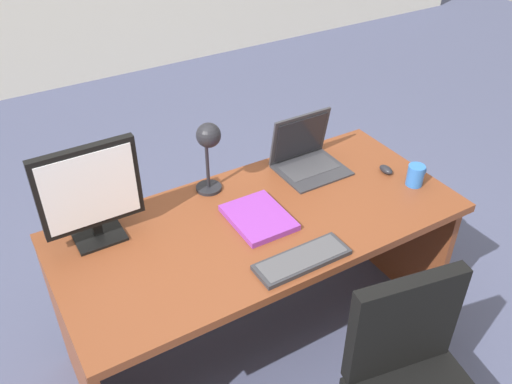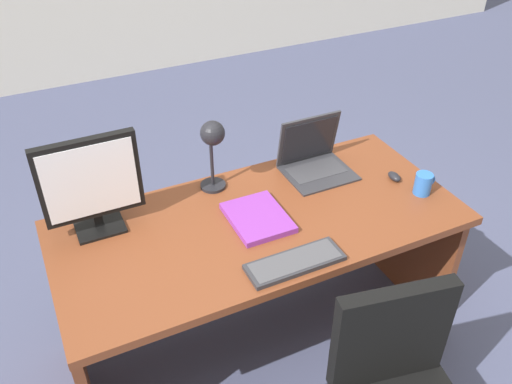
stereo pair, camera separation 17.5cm
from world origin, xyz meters
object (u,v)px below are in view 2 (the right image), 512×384
at_px(laptop, 313,154).
at_px(desk_lamp, 213,142).
at_px(mouse, 394,177).
at_px(book, 258,218).
at_px(monitor, 91,183).
at_px(desk, 255,248).
at_px(coffee_mug, 423,184).
at_px(keyboard, 296,262).

height_order(laptop, desk_lamp, desk_lamp).
height_order(mouse, book, mouse).
xyz_separation_m(monitor, book, (0.63, -0.24, -0.22)).
xyz_separation_m(desk, coffee_mug, (0.76, -0.19, 0.26)).
xyz_separation_m(keyboard, mouse, (0.71, 0.31, 0.01)).
bearing_deg(desk, mouse, -3.99).
height_order(laptop, keyboard, laptop).
height_order(keyboard, coffee_mug, coffee_mug).
height_order(laptop, mouse, laptop).
bearing_deg(desk_lamp, mouse, -20.03).
height_order(laptop, coffee_mug, laptop).
distance_m(laptop, book, 0.51).
xyz_separation_m(laptop, mouse, (0.30, -0.26, -0.06)).
relative_size(desk, desk_lamp, 4.95).
bearing_deg(laptop, monitor, -178.66).
distance_m(monitor, keyboard, 0.88).
distance_m(desk_lamp, book, 0.39).
distance_m(laptop, desk_lamp, 0.54).
height_order(desk, keyboard, keyboard).
xyz_separation_m(monitor, desk_lamp, (0.55, 0.06, 0.02)).
relative_size(desk, laptop, 5.54).
bearing_deg(book, keyboard, -87.17).
distance_m(desk_lamp, coffee_mug, 0.98).
relative_size(desk, mouse, 22.29).
relative_size(desk, coffee_mug, 16.47).
height_order(monitor, book, monitor).
bearing_deg(monitor, keyboard, -40.56).
bearing_deg(mouse, coffee_mug, -71.56).
distance_m(monitor, book, 0.71).
bearing_deg(mouse, monitor, 170.03).
distance_m(laptop, keyboard, 0.71).
bearing_deg(monitor, mouse, -9.97).
bearing_deg(monitor, book, -21.10).
xyz_separation_m(desk, keyboard, (0.00, -0.36, 0.22)).
bearing_deg(keyboard, desk_lamp, 98.94).
height_order(laptop, book, laptop).
relative_size(keyboard, coffee_mug, 3.65).
xyz_separation_m(monitor, coffee_mug, (1.40, -0.38, -0.18)).
relative_size(mouse, desk_lamp, 0.22).
height_order(monitor, keyboard, monitor).
bearing_deg(book, desk_lamp, 105.05).
relative_size(monitor, laptop, 1.35).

